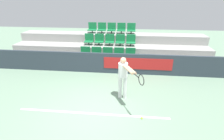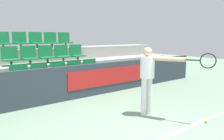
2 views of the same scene
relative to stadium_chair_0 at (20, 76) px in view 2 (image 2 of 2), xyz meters
The scene contains 22 objects.
ground_plane 4.12m from the stadium_chair_0, 73.01° to the right, with size 30.00×30.00×0.00m, color gray.
barrier_wall 1.43m from the stadium_chair_0, 30.27° to the right, with size 11.38×0.14×1.01m.
bleacher_tier_front 1.30m from the stadium_chair_0, ahead, with size 10.98×1.01×0.47m.
bleacher_tier_middle 1.50m from the stadium_chair_0, 36.70° to the left, with size 10.98×1.01×0.94m.
bleacher_tier_back 2.23m from the stadium_chair_0, 57.93° to the left, with size 10.98×1.01×1.41m.
stadium_chair_0 is the anchor object (origin of this frame).
stadium_chair_1 0.59m from the stadium_chair_0, ahead, with size 0.50×0.38×0.61m.
stadium_chair_2 1.18m from the stadium_chair_0, ahead, with size 0.50×0.38×0.61m.
stadium_chair_3 1.77m from the stadium_chair_0, ahead, with size 0.50×0.38×0.61m.
stadium_chair_4 2.37m from the stadium_chair_0, ahead, with size 0.50×0.38×0.61m.
stadium_chair_5 1.11m from the stadium_chair_0, 90.00° to the left, with size 0.50×0.38×0.61m.
stadium_chair_6 1.26m from the stadium_chair_0, 59.55° to the left, with size 0.50×0.38×0.61m.
stadium_chair_7 1.62m from the stadium_chair_0, 40.38° to the left, with size 0.50×0.38×0.61m.
stadium_chair_8 2.09m from the stadium_chair_0, 29.55° to the left, with size 0.50×0.38×0.61m.
stadium_chair_9 2.61m from the stadium_chair_0, 23.04° to the left, with size 0.50×0.38×0.61m.
stadium_chair_10 2.22m from the stadium_chair_0, 90.00° to the left, with size 0.50×0.38×0.61m.
stadium_chair_11 2.30m from the stadium_chair_0, 73.62° to the left, with size 0.50×0.38×0.61m.
stadium_chair_12 2.52m from the stadium_chair_0, 59.55° to the left, with size 0.50×0.38×0.61m.
stadium_chair_13 2.84m from the stadium_chair_0, 48.59° to the left, with size 0.50×0.38×0.61m.
stadium_chair_14 3.25m from the stadium_chair_0, 40.38° to the left, with size 0.50×0.38×0.61m.
tennis_player 3.70m from the stadium_chair_0, 54.49° to the right, with size 0.81×1.48×1.62m.
tennis_ball 4.99m from the stadium_chair_0, 55.76° to the right, with size 0.07×0.07×0.07m.
Camera 2 is at (-2.78, -2.57, 1.89)m, focal length 35.00 mm.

